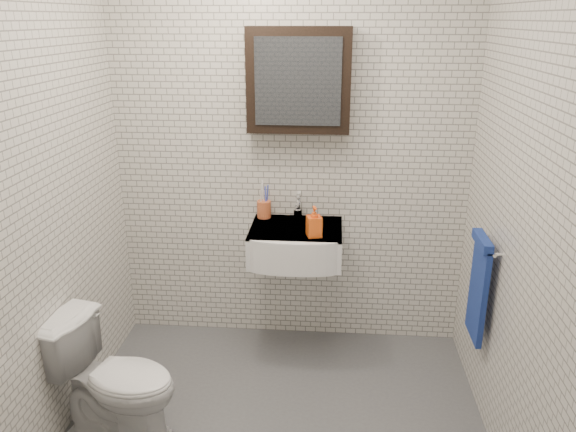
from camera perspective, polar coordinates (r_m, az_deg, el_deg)
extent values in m
cube|color=#515359|center=(3.15, -1.27, -20.90)|extent=(2.20, 2.00, 0.01)
cube|color=silver|center=(3.48, 0.30, 6.34)|extent=(2.20, 0.02, 2.50)
cube|color=silver|center=(1.61, -5.36, -10.06)|extent=(2.20, 0.02, 2.50)
cube|color=silver|center=(2.86, -24.01, 1.64)|extent=(0.02, 2.00, 2.50)
cube|color=silver|center=(2.64, 22.94, 0.45)|extent=(0.02, 2.00, 2.50)
cube|color=white|center=(3.42, 0.82, -2.74)|extent=(0.55, 0.45, 0.20)
cylinder|color=silver|center=(3.40, 0.85, -1.24)|extent=(0.31, 0.31, 0.02)
cylinder|color=silver|center=(3.40, 0.85, -1.11)|extent=(0.04, 0.04, 0.01)
cube|color=white|center=(3.38, 0.83, -1.25)|extent=(0.55, 0.45, 0.01)
cylinder|color=silver|center=(3.52, 1.02, 0.23)|extent=(0.06, 0.06, 0.06)
cylinder|color=silver|center=(3.51, 1.03, 1.16)|extent=(0.03, 0.03, 0.08)
cylinder|color=silver|center=(3.44, 0.96, 1.32)|extent=(0.02, 0.12, 0.02)
cube|color=silver|center=(3.52, 1.06, 2.16)|extent=(0.02, 0.09, 0.01)
cube|color=black|center=(3.33, 1.09, 13.59)|extent=(0.60, 0.14, 0.60)
cube|color=#3F444C|center=(3.26, 1.00, 13.46)|extent=(0.49, 0.01, 0.49)
cylinder|color=silver|center=(3.05, 19.58, -2.72)|extent=(0.02, 0.30, 0.02)
cylinder|color=silver|center=(3.17, 19.38, -1.85)|extent=(0.04, 0.02, 0.02)
cylinder|color=silver|center=(2.94, 20.56, -3.67)|extent=(0.04, 0.02, 0.02)
cube|color=#204293|center=(3.15, 18.76, -7.27)|extent=(0.03, 0.26, 0.54)
cube|color=#204293|center=(3.04, 19.16, -2.45)|extent=(0.05, 0.26, 0.05)
cylinder|color=#C75B31|center=(3.54, -2.46, 0.70)|extent=(0.10, 0.10, 0.11)
cylinder|color=white|center=(3.51, -2.76, 1.74)|extent=(0.02, 0.03, 0.21)
cylinder|color=#3E50C7|center=(3.51, -2.28, 1.57)|extent=(0.02, 0.02, 0.18)
cylinder|color=white|center=(3.53, -2.53, 1.94)|extent=(0.02, 0.04, 0.22)
cylinder|color=#3E50C7|center=(3.52, -2.13, 1.75)|extent=(0.03, 0.04, 0.19)
imported|color=orange|center=(3.22, 2.68, -0.57)|extent=(0.10, 0.10, 0.18)
imported|color=white|center=(3.06, -17.15, -15.57)|extent=(0.71, 0.51, 0.66)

